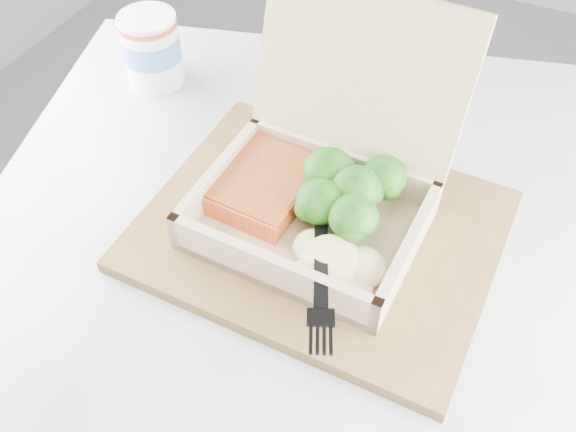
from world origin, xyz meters
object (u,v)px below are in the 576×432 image
at_px(cafe_table, 304,323).
at_px(serving_tray, 320,230).
at_px(paper_cup, 151,47).
at_px(takeout_container, 326,172).

distance_m(cafe_table, serving_tray, 0.19).
bearing_deg(paper_cup, takeout_container, -22.96).
xyz_separation_m(cafe_table, takeout_container, (0.01, 0.03, 0.24)).
relative_size(takeout_container, paper_cup, 2.48).
height_order(cafe_table, takeout_container, takeout_container).
bearing_deg(takeout_container, cafe_table, -100.57).
height_order(cafe_table, paper_cup, paper_cup).
bearing_deg(serving_tray, takeout_container, 106.58).
bearing_deg(cafe_table, takeout_container, 77.77).
distance_m(cafe_table, takeout_container, 0.25).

